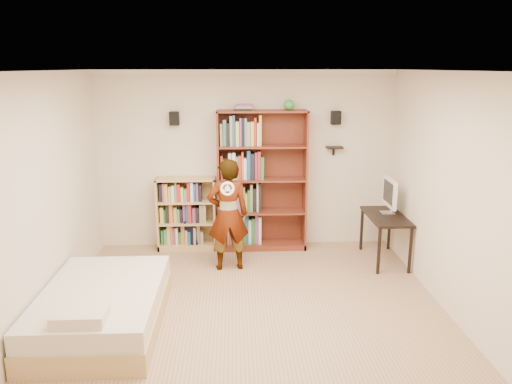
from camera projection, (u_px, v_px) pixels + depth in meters
ground at (252, 320)px, 5.55m from camera, size 4.50×5.00×0.01m
room_shell at (251, 165)px, 5.12m from camera, size 4.52×5.02×2.71m
crown_molding at (251, 74)px, 4.90m from camera, size 4.50×5.00×0.06m
speaker_left at (174, 118)px, 7.34m from camera, size 0.14×0.12×0.20m
speaker_right at (336, 118)px, 7.44m from camera, size 0.14×0.12×0.20m
wall_shelf at (335, 147)px, 7.56m from camera, size 0.25×0.16×0.02m
tall_bookshelf at (262, 181)px, 7.53m from camera, size 1.34×0.39×2.12m
low_bookshelf at (187, 214)px, 7.63m from camera, size 0.89×0.33×1.11m
computer_desk at (385, 238)px, 7.18m from camera, size 0.50×1.01×0.69m
imac at (388, 196)px, 7.13m from camera, size 0.19×0.52×0.51m
daybed at (102, 303)px, 5.34m from camera, size 1.24×1.91×0.56m
person at (228, 215)px, 6.80m from camera, size 0.61×0.44×1.56m
wii_wheel at (227, 189)px, 6.41m from camera, size 0.18×0.07×0.19m
navy_bag at (188, 234)px, 7.73m from camera, size 0.37×0.30×0.44m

